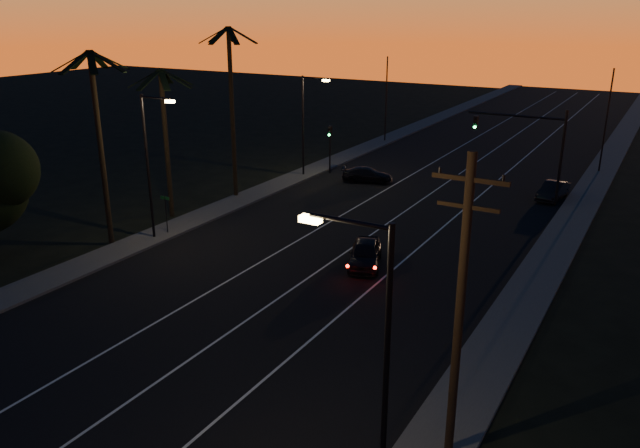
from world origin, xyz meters
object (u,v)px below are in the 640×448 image
Objects in this scene: lead_car at (365,253)px; signal_mast at (529,138)px; right_car at (553,191)px; utility_pole at (460,305)px; cross_car at (367,175)px.

signal_mast is at bearing 74.52° from lead_car.
signal_mast is 1.72× the size of right_car.
right_car is (6.64, 18.75, -0.06)m from lead_car.
lead_car is at bearing -109.50° from right_car.
utility_pole is 2.21× the size of cross_car.
right_car is at bearing 94.72° from utility_pole.
signal_mast is 1.57× the size of cross_car.
utility_pole is 30.33m from signal_mast.
right_car is at bearing 38.97° from signal_mast.
utility_pole reaches higher than cross_car.
cross_car is (-12.51, -1.02, -4.16)m from signal_mast.
signal_mast is 1.43× the size of lead_car.
signal_mast reaches higher than lead_car.
right_car is (-2.60, 31.50, -4.65)m from utility_pole.
utility_pole is 2.42× the size of right_car.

